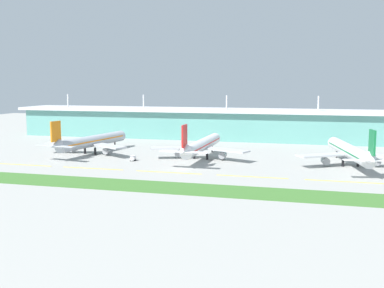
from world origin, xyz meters
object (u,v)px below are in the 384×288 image
at_px(airliner_far, 350,151).
at_px(baggage_cart, 133,158).
at_px(airliner_near, 92,141).
at_px(airliner_middle, 201,145).

distance_m(airliner_far, baggage_cart, 98.07).
xyz_separation_m(airliner_near, airliner_far, (126.02, -2.79, 0.00)).
bearing_deg(airliner_near, airliner_middle, -0.48).
xyz_separation_m(airliner_far, baggage_cart, (-97.20, -11.92, -5.19)).
distance_m(airliner_near, airliner_middle, 58.37).
xyz_separation_m(airliner_middle, baggage_cart, (-29.55, -14.23, -5.19)).
bearing_deg(baggage_cart, airliner_near, 152.96).
relative_size(airliner_near, airliner_middle, 0.95).
height_order(airliner_near, airliner_middle, same).
relative_size(airliner_middle, airliner_far, 1.00).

